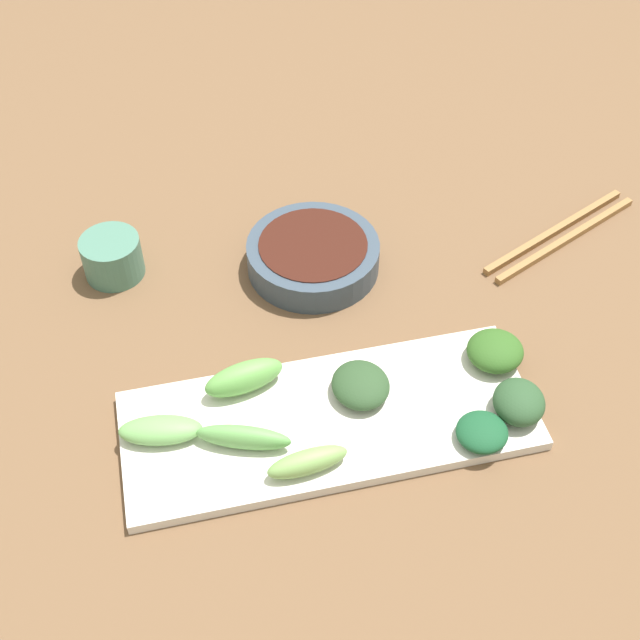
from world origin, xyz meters
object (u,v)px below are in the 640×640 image
(sauce_bowl, at_px, (313,255))
(tea_cup, at_px, (112,257))
(serving_plate, at_px, (328,421))
(chopsticks, at_px, (560,235))

(sauce_bowl, distance_m, tea_cup, 0.22)
(sauce_bowl, relative_size, tea_cup, 2.24)
(serving_plate, xyz_separation_m, tea_cup, (-0.26, -0.19, 0.02))
(serving_plate, distance_m, tea_cup, 0.32)
(tea_cup, bearing_deg, sauce_bowl, 79.31)
(chopsticks, relative_size, tea_cup, 3.30)
(chopsticks, height_order, tea_cup, tea_cup)
(chopsticks, distance_m, tea_cup, 0.52)
(chopsticks, bearing_deg, tea_cup, -121.12)
(chopsticks, bearing_deg, sauce_bowl, -117.95)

